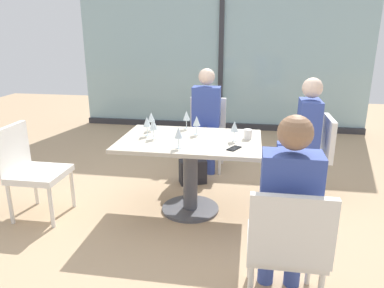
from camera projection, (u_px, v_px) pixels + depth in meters
The scene contains 21 objects.
ground_plane at pixel (190, 209), 3.60m from camera, with size 12.00×12.00×0.00m, color tan.
window_wall_backdrop at pixel (221, 60), 6.24m from camera, with size 4.97×0.10×2.70m.
dining_table_main at pixel (190, 157), 3.43m from camera, with size 1.30×0.87×0.73m.
chair_near_window at pixel (207, 129), 4.62m from camera, with size 0.46×0.51×0.87m.
chair_far_right at pixel (311, 152), 3.73m from camera, with size 0.50×0.46×0.87m.
chair_front_right at pixel (287, 243), 2.15m from camera, with size 0.46×0.50×0.87m.
chair_side_end at pixel (29, 166), 3.36m from camera, with size 0.50×0.46×0.87m.
person_near_window at pixel (206, 115), 4.46m from camera, with size 0.34×0.39×1.26m.
person_far_right at pixel (302, 133), 3.68m from camera, with size 0.39×0.34×1.26m.
person_front_right at pixel (288, 203), 2.19m from camera, with size 0.34×0.39×1.26m.
wine_glass_0 at pixel (186, 116), 3.70m from camera, with size 0.07×0.07×0.18m.
wine_glass_1 at pixel (178, 133), 3.08m from camera, with size 0.07×0.07×0.18m.
wine_glass_2 at pixel (154, 125), 3.36m from camera, with size 0.07×0.07×0.18m.
wine_glass_3 at pixel (147, 122), 3.45m from camera, with size 0.07×0.07×0.18m.
wine_glass_4 at pixel (234, 127), 3.28m from camera, with size 0.07×0.07×0.18m.
wine_glass_5 at pixel (151, 117), 3.64m from camera, with size 0.07×0.07×0.18m.
wine_glass_6 at pixel (197, 121), 3.48m from camera, with size 0.07×0.07×0.18m.
coffee_cup at pixel (248, 134), 3.37m from camera, with size 0.08×0.08×0.09m, color white.
cell_phone_on_table at pixel (234, 148), 3.10m from camera, with size 0.07×0.14×0.01m, color black.
handbag_0 at pixel (193, 172), 4.18m from camera, with size 0.30×0.16×0.28m, color #232328.
handbag_1 at pixel (277, 205), 3.38m from camera, with size 0.30×0.16×0.28m, color beige.
Camera 1 is at (0.54, -3.19, 1.70)m, focal length 33.96 mm.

